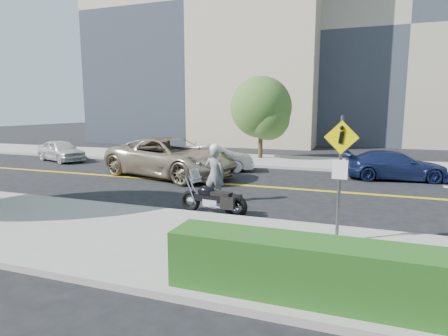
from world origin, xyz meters
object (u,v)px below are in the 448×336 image
at_px(pedestrian_sign, 340,167).
at_px(suv, 171,157).
at_px(motorcycle, 213,192).
at_px(motorcyclist, 215,173).
at_px(parked_car_white, 61,151).
at_px(parked_car_blue, 395,165).
at_px(parked_car_silver, 214,158).

bearing_deg(pedestrian_sign, suv, 138.98).
distance_m(pedestrian_sign, motorcycle, 4.41).
height_order(pedestrian_sign, motorcyclist, pedestrian_sign).
xyz_separation_m(parked_car_white, parked_car_blue, (19.46, 0.32, -0.01)).
distance_m(motorcycle, parked_car_white, 15.74).
bearing_deg(parked_car_white, motorcyclist, -95.79).
xyz_separation_m(motorcycle, parked_car_white, (-13.55, 8.00, -0.02)).
relative_size(motorcycle, parked_car_blue, 0.50).
xyz_separation_m(suv, parked_car_white, (-9.19, 2.55, -0.28)).
height_order(motorcycle, parked_car_blue, motorcycle).
xyz_separation_m(motorcyclist, parked_car_silver, (-2.49, 6.25, -0.35)).
height_order(motorcycle, parked_car_silver, motorcycle).
bearing_deg(parked_car_blue, parked_car_silver, 85.37).
bearing_deg(parked_car_blue, motorcyclist, 128.36).
bearing_deg(motorcyclist, pedestrian_sign, 142.42).
relative_size(suv, parked_car_white, 1.73).
height_order(parked_car_white, parked_car_blue, parked_car_white).
relative_size(pedestrian_sign, motorcyclist, 1.43).
bearing_deg(motorcyclist, suv, -47.60).
relative_size(pedestrian_sign, parked_car_white, 0.75).
bearing_deg(parked_car_white, parked_car_blue, -68.25).
distance_m(suv, parked_car_blue, 10.67).
height_order(motorcyclist, suv, motorcyclist).
bearing_deg(motorcycle, suv, 136.41).
distance_m(parked_car_white, parked_car_blue, 19.47).
xyz_separation_m(parked_car_silver, parked_car_blue, (8.91, 0.61, -0.02)).
bearing_deg(suv, parked_car_blue, -58.62).
relative_size(parked_car_white, parked_car_silver, 0.94).
bearing_deg(pedestrian_sign, motorcycle, 156.12).
distance_m(motorcycle, parked_car_silver, 8.27).
bearing_deg(motorcycle, pedestrian_sign, -16.17).
relative_size(pedestrian_sign, suv, 0.44).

